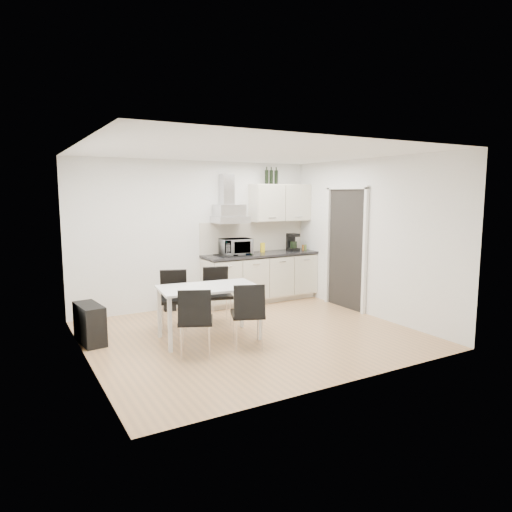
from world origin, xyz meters
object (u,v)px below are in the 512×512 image
Objects in this scene: chair_far_left at (174,301)px; chair_near_left at (196,321)px; guitar_amp at (90,324)px; floor_speaker at (170,301)px; chair_far_right at (218,296)px; kitchenette at (261,258)px; chair_near_right at (248,315)px; dining_table at (209,292)px.

chair_far_left is 1.20m from chair_near_left.
guitar_amp is (-1.08, 1.16, -0.17)m from chair_near_left.
guitar_amp is 1.98× the size of floor_speaker.
chair_far_right is at bearing -59.22° from floor_speaker.
chair_far_left is (-2.07, -0.94, -0.39)m from kitchenette.
kitchenette is at bearing 77.13° from chair_near_right.
chair_near_right is at bearing -40.99° from guitar_amp.
kitchenette reaches higher than chair_far_left.
chair_far_left is at bearing -155.56° from kitchenette.
dining_table is at bearing 138.88° from chair_near_right.
kitchenette is 7.41× the size of floor_speaker.
floor_speaker is (-1.76, 0.17, -0.66)m from kitchenette.
dining_table is at bearing 76.79° from chair_near_left.
chair_far_right is 1.19m from chair_near_right.
dining_table is at bearing -138.12° from kitchenette.
chair_far_left is at bearing -5.22° from guitar_amp.
chair_near_left is 0.72m from chair_near_right.
chair_near_right is at bearing 134.47° from chair_far_left.
chair_near_right is 2.17m from guitar_amp.
chair_far_right is at bearing 78.62° from chair_near_left.
dining_table is 1.62× the size of chair_near_left.
kitchenette is 2.68m from chair_near_right.
chair_near_right is at bearing -124.26° from kitchenette.
chair_far_left is 1.18m from floor_speaker.
guitar_amp is 1.91m from floor_speaker.
chair_near_left is (-0.41, -0.53, -0.22)m from dining_table.
chair_near_right is 2.59× the size of floor_speaker.
kitchenette is 1.77× the size of dining_table.
dining_table is 0.77m from chair_far_right.
chair_far_right is (0.69, -0.06, 0.00)m from chair_far_left.
chair_far_right reaches higher than guitar_amp.
guitar_amp reaches higher than floor_speaker.
chair_far_left reaches higher than dining_table.
chair_near_left is at bearing -88.45° from floor_speaker.
guitar_amp is at bearing 167.34° from chair_near_right.
chair_near_right is (0.30, -0.58, -0.22)m from dining_table.
dining_table is (-1.79, -1.61, -0.17)m from kitchenette.
kitchenette is 2.86× the size of chair_near_left.
floor_speaker is at bearing 103.83° from chair_near_left.
chair_near_left is at bearing 69.32° from chair_far_right.
kitchenette is 1.74m from chair_far_right.
chair_near_right is (0.58, -1.25, 0.00)m from chair_far_left.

